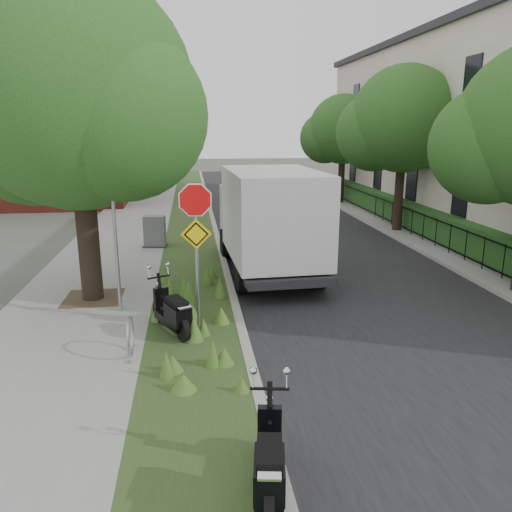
# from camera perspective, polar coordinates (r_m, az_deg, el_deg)

# --- Properties ---
(ground) EXTENTS (120.00, 120.00, 0.00)m
(ground) POSITION_cam_1_polar(r_m,az_deg,el_deg) (10.54, 1.29, -9.53)
(ground) COLOR #4C5147
(ground) RESTS_ON ground
(sidewalk_near) EXTENTS (3.50, 60.00, 0.12)m
(sidewalk_near) POSITION_cam_1_polar(r_m,az_deg,el_deg) (20.15, -15.21, 1.92)
(sidewalk_near) COLOR gray
(sidewalk_near) RESTS_ON ground
(verge) EXTENTS (2.00, 60.00, 0.12)m
(verge) POSITION_cam_1_polar(r_m,az_deg,el_deg) (19.96, -7.37, 2.20)
(verge) COLOR #2D431D
(verge) RESTS_ON ground
(kerb_near) EXTENTS (0.20, 60.00, 0.13)m
(kerb_near) POSITION_cam_1_polar(r_m,az_deg,el_deg) (19.99, -4.50, 2.31)
(kerb_near) COLOR #9E9991
(kerb_near) RESTS_ON ground
(road) EXTENTS (7.00, 60.00, 0.01)m
(road) POSITION_cam_1_polar(r_m,az_deg,el_deg) (20.47, 5.34, 2.41)
(road) COLOR black
(road) RESTS_ON ground
(kerb_far) EXTENTS (0.20, 60.00, 0.13)m
(kerb_far) POSITION_cam_1_polar(r_m,az_deg,el_deg) (21.50, 14.49, 2.76)
(kerb_far) COLOR #9E9991
(kerb_far) RESTS_ON ground
(footpath_far) EXTENTS (3.20, 60.00, 0.12)m
(footpath_far) POSITION_cam_1_polar(r_m,az_deg,el_deg) (22.19, 18.57, 2.81)
(footpath_far) COLOR gray
(footpath_far) RESTS_ON ground
(street_tree_main) EXTENTS (6.21, 5.54, 7.66)m
(street_tree_main) POSITION_cam_1_polar(r_m,az_deg,el_deg) (12.64, -20.14, 15.99)
(street_tree_main) COLOR black
(street_tree_main) RESTS_ON ground
(bare_post) EXTENTS (0.08, 0.08, 4.00)m
(bare_post) POSITION_cam_1_polar(r_m,az_deg,el_deg) (11.64, -15.84, 3.21)
(bare_post) COLOR #A5A8AD
(bare_post) RESTS_ON ground
(bike_hoop) EXTENTS (0.06, 0.78, 0.77)m
(bike_hoop) POSITION_cam_1_polar(r_m,az_deg,el_deg) (9.76, -14.19, -8.86)
(bike_hoop) COLOR #A5A8AD
(bike_hoop) RESTS_ON ground
(sign_assembly) EXTENTS (0.94, 0.08, 3.22)m
(sign_assembly) POSITION_cam_1_polar(r_m,az_deg,el_deg) (10.28, -6.88, 3.38)
(sign_assembly) COLOR #A5A8AD
(sign_assembly) RESTS_ON ground
(fence_far) EXTENTS (0.04, 24.00, 1.00)m
(fence_far) POSITION_cam_1_polar(r_m,az_deg,el_deg) (21.66, 16.31, 4.35)
(fence_far) COLOR black
(fence_far) RESTS_ON ground
(hedge_far) EXTENTS (1.00, 24.00, 1.10)m
(hedge_far) POSITION_cam_1_polar(r_m,az_deg,el_deg) (21.95, 17.99, 4.35)
(hedge_far) COLOR #174218
(hedge_far) RESTS_ON footpath_far
(terrace_houses) EXTENTS (7.40, 26.40, 8.20)m
(terrace_houses) POSITION_cam_1_polar(r_m,az_deg,el_deg) (23.43, 26.85, 12.72)
(terrace_houses) COLOR beige
(terrace_houses) RESTS_ON ground
(brick_building) EXTENTS (9.40, 10.40, 8.30)m
(brick_building) POSITION_cam_1_polar(r_m,az_deg,el_deg) (32.51, -22.41, 13.38)
(brick_building) COLOR maroon
(brick_building) RESTS_ON ground
(far_tree_b) EXTENTS (4.83, 4.31, 6.56)m
(far_tree_b) POSITION_cam_1_polar(r_m,az_deg,el_deg) (21.29, 16.32, 14.21)
(far_tree_b) COLOR black
(far_tree_b) RESTS_ON ground
(far_tree_c) EXTENTS (4.37, 3.89, 5.93)m
(far_tree_c) POSITION_cam_1_polar(r_m,az_deg,el_deg) (28.81, 9.79, 13.70)
(far_tree_c) COLOR black
(far_tree_c) RESTS_ON ground
(scooter_near) EXTENTS (0.88, 1.60, 0.82)m
(scooter_near) POSITION_cam_1_polar(r_m,az_deg,el_deg) (10.50, -9.36, -6.78)
(scooter_near) COLOR black
(scooter_near) RESTS_ON ground
(scooter_far) EXTENTS (0.51, 1.66, 0.79)m
(scooter_far) POSITION_cam_1_polar(r_m,az_deg,el_deg) (6.20, 1.54, -23.31)
(scooter_far) COLOR black
(scooter_far) RESTS_ON ground
(box_truck) EXTENTS (2.60, 6.02, 2.68)m
(box_truck) POSITION_cam_1_polar(r_m,az_deg,el_deg) (14.61, 1.50, 4.49)
(box_truck) COLOR #262628
(box_truck) RESTS_ON ground
(utility_cabinet) EXTENTS (0.89, 0.65, 1.11)m
(utility_cabinet) POSITION_cam_1_polar(r_m,az_deg,el_deg) (18.21, -11.49, 2.73)
(utility_cabinet) COLOR #262628
(utility_cabinet) RESTS_ON ground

